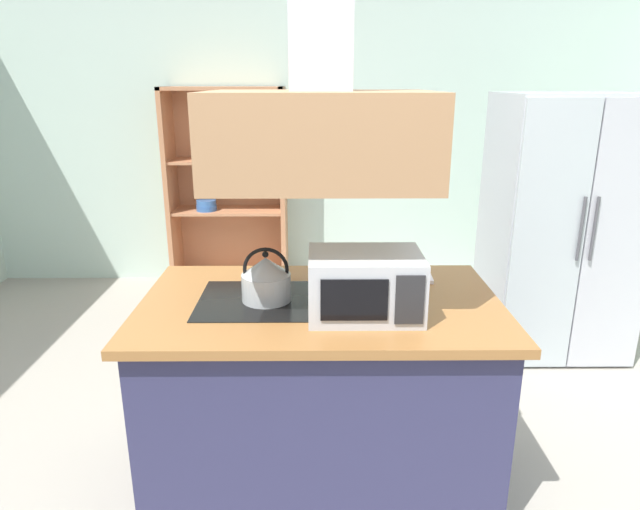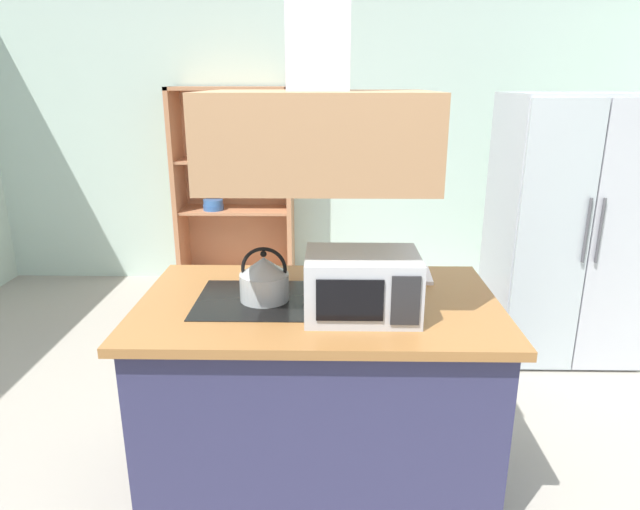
# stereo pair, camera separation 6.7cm
# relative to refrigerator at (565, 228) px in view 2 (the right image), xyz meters

# --- Properties ---
(ground_plane) EXTENTS (7.80, 7.80, 0.00)m
(ground_plane) POSITION_rel_refrigerator_xyz_m (-1.70, -1.49, -0.88)
(ground_plane) COLOR #9F978C
(wall_back) EXTENTS (6.00, 0.12, 2.70)m
(wall_back) POSITION_rel_refrigerator_xyz_m (-1.70, 1.51, 0.47)
(wall_back) COLOR silver
(wall_back) RESTS_ON ground
(kitchen_island) EXTENTS (1.59, 0.97, 0.90)m
(kitchen_island) POSITION_rel_refrigerator_xyz_m (-1.63, -1.37, -0.42)
(kitchen_island) COLOR #2E2E50
(kitchen_island) RESTS_ON ground
(range_hood) EXTENTS (0.90, 0.70, 1.27)m
(range_hood) POSITION_rel_refrigerator_xyz_m (-1.63, -1.37, 0.85)
(range_hood) COLOR #A87A51
(refrigerator) EXTENTS (0.90, 0.77, 1.75)m
(refrigerator) POSITION_rel_refrigerator_xyz_m (0.00, 0.00, 0.00)
(refrigerator) COLOR #B4BAC2
(refrigerator) RESTS_ON ground
(dish_cabinet) EXTENTS (1.04, 0.40, 1.78)m
(dish_cabinet) POSITION_rel_refrigerator_xyz_m (-2.44, 1.29, -0.09)
(dish_cabinet) COLOR #BB7951
(dish_cabinet) RESTS_ON ground
(kettle) EXTENTS (0.22, 0.22, 0.24)m
(kettle) POSITION_rel_refrigerator_xyz_m (-1.87, -1.37, 0.12)
(kettle) COLOR #B0B5B6
(kettle) RESTS_ON kitchen_island
(cutting_board) EXTENTS (0.35, 0.26, 0.02)m
(cutting_board) POSITION_rel_refrigerator_xyz_m (-1.26, -1.04, 0.03)
(cutting_board) COLOR white
(cutting_board) RESTS_ON kitchen_island
(microwave) EXTENTS (0.46, 0.35, 0.26)m
(microwave) POSITION_rel_refrigerator_xyz_m (-1.45, -1.52, 0.15)
(microwave) COLOR #B7BABF
(microwave) RESTS_ON kitchen_island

